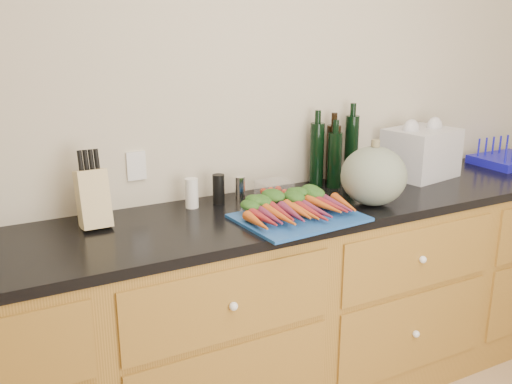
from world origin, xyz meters
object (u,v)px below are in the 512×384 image
cutting_board (299,218)px  knife_block (93,199)px  carrots (294,208)px  dish_rack (509,158)px  tomato_box (274,188)px  squash (374,176)px

cutting_board → knife_block: bearing=157.9°
carrots → knife_block: 0.79m
knife_block → dish_rack: 2.25m
tomato_box → dish_rack: size_ratio=0.41×
cutting_board → dish_rack: 1.53m
carrots → knife_block: (-0.74, 0.27, 0.07)m
carrots → knife_block: bearing=160.2°
cutting_board → carrots: 0.05m
knife_block → tomato_box: (0.81, 0.03, -0.08)m
cutting_board → tomato_box: (0.07, 0.33, 0.03)m
tomato_box → knife_block: bearing=-177.9°
knife_block → squash: bearing=-14.1°
squash → dish_rack: squash is taller
squash → dish_rack: size_ratio=0.79×
dish_rack → knife_block: bearing=178.5°
cutting_board → squash: (0.38, 0.02, 0.12)m
carrots → dish_rack: (1.51, 0.21, -0.00)m
knife_block → tomato_box: size_ratio=1.53×
cutting_board → carrots: (-0.00, 0.03, 0.03)m
knife_block → carrots: bearing=-19.8°
cutting_board → tomato_box: bearing=77.6°
carrots → knife_block: size_ratio=2.01×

